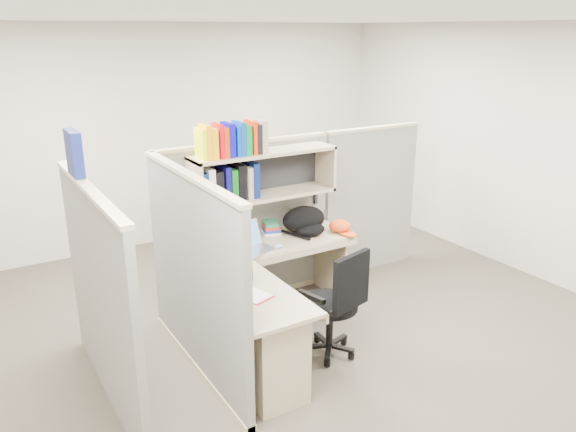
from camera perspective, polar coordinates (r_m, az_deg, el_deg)
ground at (r=5.09m, az=0.67°, el=-12.39°), size 6.00×6.00×0.00m
room_shell at (r=4.49m, az=0.74°, el=5.68°), size 6.00×6.00×6.00m
cubicle at (r=4.90m, az=-5.75°, el=-1.98°), size 3.79×1.84×1.95m
desk at (r=4.48m, az=-1.85°, el=-10.54°), size 1.74×1.75×0.73m
laptop at (r=4.95m, az=-3.45°, el=-2.31°), size 0.44×0.44×0.26m
backpack at (r=5.40m, az=1.95°, el=-0.51°), size 0.44×0.34×0.26m
orange_cap at (r=5.50m, az=5.26°, el=-1.01°), size 0.23×0.26×0.12m
snack_canister at (r=4.45m, az=-4.20°, el=-5.90°), size 0.10×0.10×0.10m
tissue_box at (r=4.06m, az=-5.70°, el=-7.88°), size 0.13×0.13×0.17m
mouse at (r=5.08m, az=-0.97°, el=-3.06°), size 0.11×0.08×0.04m
paper_cup at (r=5.35m, az=-4.02°, el=-1.59°), size 0.09×0.09×0.11m
book_stack at (r=5.46m, az=-1.77°, el=-1.14°), size 0.22×0.26×0.11m
loose_paper at (r=4.23m, az=-3.57°, el=-7.97°), size 0.25×0.29×0.00m
task_chair at (r=4.71m, az=4.66°, el=-10.45°), size 0.55×0.50×0.96m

